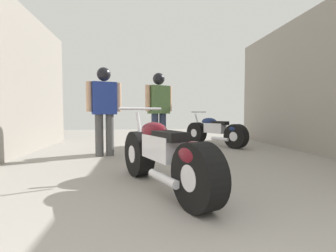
# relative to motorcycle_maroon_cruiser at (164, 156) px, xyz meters

# --- Properties ---
(ground_plane) EXTENTS (18.41, 18.41, 0.00)m
(ground_plane) POSITION_rel_motorcycle_maroon_cruiser_xyz_m (0.39, 1.20, -0.40)
(ground_plane) COLOR gray
(motorcycle_maroon_cruiser) EXTENTS (0.99, 1.98, 0.96)m
(motorcycle_maroon_cruiser) POSITION_rel_motorcycle_maroon_cruiser_xyz_m (0.00, 0.00, 0.00)
(motorcycle_maroon_cruiser) COLOR black
(motorcycle_maroon_cruiser) RESTS_ON ground_plane
(motorcycle_black_naked) EXTENTS (1.22, 1.80, 0.92)m
(motorcycle_black_naked) POSITION_rel_motorcycle_maroon_cruiser_xyz_m (1.79, 3.60, -0.02)
(motorcycle_black_naked) COLOR black
(motorcycle_black_naked) RESTS_ON ground_plane
(mechanic_in_blue) EXTENTS (0.71, 0.38, 1.80)m
(mechanic_in_blue) POSITION_rel_motorcycle_maroon_cruiser_xyz_m (-0.96, 2.39, 0.68)
(mechanic_in_blue) COLOR #4C4C4C
(mechanic_in_blue) RESTS_ON ground_plane
(mechanic_with_helmet) EXTENTS (0.69, 0.44, 1.83)m
(mechanic_with_helmet) POSITION_rel_motorcycle_maroon_cruiser_xyz_m (0.22, 3.11, 0.70)
(mechanic_with_helmet) COLOR #2D3851
(mechanic_with_helmet) RESTS_ON ground_plane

